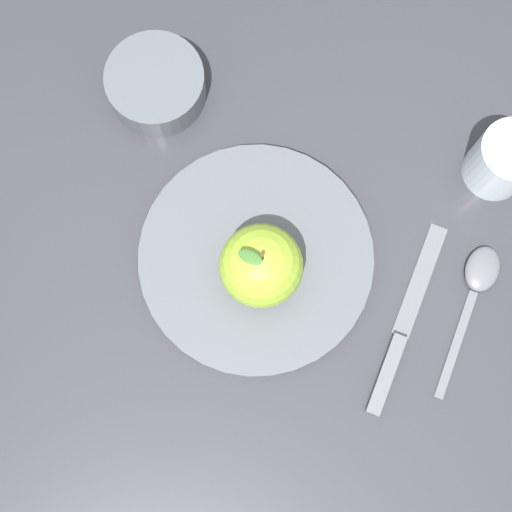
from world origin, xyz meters
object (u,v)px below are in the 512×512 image
Objects in this scene: side_bowl at (156,83)px; knife at (400,336)px; dinner_plate at (256,258)px; cup at (505,159)px; spoon at (477,284)px; apple at (261,265)px.

knife is (-0.21, 0.29, -0.02)m from side_bowl.
cup is at bearing -166.71° from dinner_plate.
side_bowl is 0.68× the size of spoon.
dinner_plate is at bearing 112.14° from side_bowl.
side_bowl is (0.08, -0.21, -0.03)m from apple.
spoon is at bearing 70.80° from cup.
side_bowl is 0.56× the size of knife.
cup is 0.46× the size of spoon.
cup is 0.38× the size of knife.
cup is 0.20m from knife.
knife is at bearing 144.07° from dinner_plate.
cup reaches higher than spoon.
cup is (-0.26, -0.08, -0.02)m from apple.
knife is (-0.13, 0.08, -0.05)m from apple.
knife is at bearing 126.06° from side_bowl.
dinner_plate is at bearing 13.29° from cup.
apple is 0.61× the size of spoon.
side_bowl is 1.46× the size of cup.
side_bowl reaches higher than spoon.
apple is at bearing -31.58° from knife.
dinner_plate is 1.28× the size of knife.
dinner_plate is 3.37× the size of cup.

